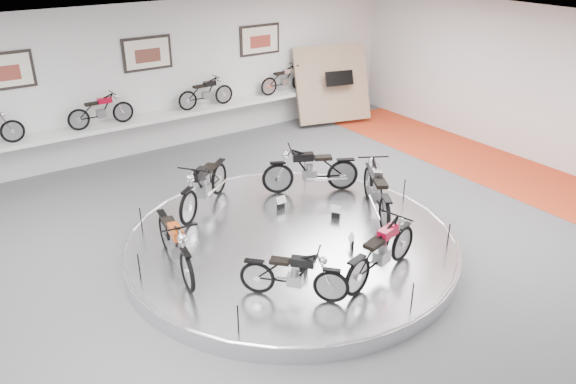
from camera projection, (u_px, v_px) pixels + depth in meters
floor at (300, 257)px, 10.77m from camera, size 16.00×16.00×0.00m
ceiling at (302, 46)px, 9.05m from camera, size 16.00×16.00×0.00m
wall_back at (150, 79)px, 15.12m from camera, size 16.00×0.00×16.00m
wall_right at (561, 92)px, 14.00m from camera, size 0.00×14.00×14.00m
orange_carpet_strip at (517, 176)px, 14.25m from camera, size 2.40×12.60×0.01m
dado_band at (155, 131)px, 15.73m from camera, size 15.68×0.04×1.10m
display_platform at (291, 243)px, 10.93m from camera, size 6.40×6.40×0.30m
platform_rim at (291, 238)px, 10.88m from camera, size 6.40×6.40×0.10m
shelf at (158, 118)px, 15.33m from camera, size 11.00×0.55×0.10m
poster_left at (4, 71)px, 13.00m from camera, size 1.35×0.06×0.88m
poster_center at (147, 54)px, 14.79m from camera, size 1.35×0.06×0.88m
poster_right at (260, 40)px, 16.58m from camera, size 1.35×0.06×0.88m
display_panel at (332, 84)px, 17.64m from camera, size 2.56×1.52×2.30m
shelf_bike_b at (101, 113)px, 14.38m from camera, size 1.22×0.43×0.73m
shelf_bike_c at (206, 95)px, 15.92m from camera, size 1.22×0.43×0.73m
shelf_bike_d at (285, 81)px, 17.30m from camera, size 1.22×0.43×0.73m
bike_a at (311, 169)px, 12.49m from camera, size 1.95×1.42×1.09m
bike_b at (204, 184)px, 11.74m from camera, size 1.89×1.68×1.10m
bike_c at (175, 242)px, 9.64m from camera, size 0.90×1.87×1.06m
bike_d at (294, 274)px, 8.91m from camera, size 1.43×1.47×0.89m
bike_e at (382, 251)px, 9.42m from camera, size 1.84×1.03×1.03m
bike_f at (377, 190)px, 11.49m from camera, size 1.52×1.97×1.11m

